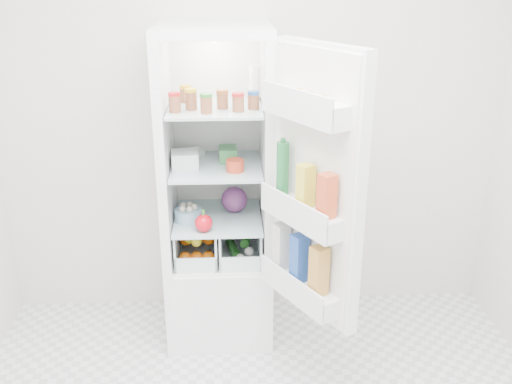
{
  "coord_description": "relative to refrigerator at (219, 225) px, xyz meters",
  "views": [
    {
      "loc": [
        -0.13,
        -1.8,
        2.06
      ],
      "look_at": [
        0.01,
        0.95,
        0.98
      ],
      "focal_mm": 40.0,
      "sensor_mm": 36.0,
      "label": 1
    }
  ],
  "objects": [
    {
      "name": "shelf_mid",
      "position": [
        -0.0,
        -0.06,
        0.38
      ],
      "size": [
        0.49,
        0.53,
        0.02
      ],
      "primitive_type": "cube",
      "color": "#AEC7CC",
      "rests_on": "refrigerator"
    },
    {
      "name": "foil_tray",
      "position": [
        -0.15,
        0.12,
        0.41
      ],
      "size": [
        0.17,
        0.15,
        0.04
      ],
      "primitive_type": "cube",
      "rotation": [
        0.0,
        0.0,
        0.35
      ],
      "color": "silver",
      "rests_on": "shelf_mid"
    },
    {
      "name": "room_walls",
      "position": [
        0.2,
        -1.25,
        0.93
      ],
      "size": [
        3.02,
        3.02,
        2.61
      ],
      "color": "silver",
      "rests_on": "ground"
    },
    {
      "name": "shelf_low",
      "position": [
        -0.0,
        -0.06,
        0.07
      ],
      "size": [
        0.49,
        0.53,
        0.01
      ],
      "primitive_type": "cube",
      "color": "#AEC7CC",
      "rests_on": "refrigerator"
    },
    {
      "name": "tub_green",
      "position": [
        0.06,
        0.01,
        0.43
      ],
      "size": [
        0.1,
        0.14,
        0.08
      ],
      "primitive_type": "cube",
      "rotation": [
        0.0,
        0.0,
        0.03
      ],
      "color": "#3D8747",
      "rests_on": "shelf_mid"
    },
    {
      "name": "shelf_top",
      "position": [
        -0.0,
        -0.06,
        0.71
      ],
      "size": [
        0.49,
        0.53,
        0.02
      ],
      "primitive_type": "cube",
      "color": "#AEC7CC",
      "rests_on": "refrigerator"
    },
    {
      "name": "refrigerator",
      "position": [
        0.0,
        0.0,
        0.0
      ],
      "size": [
        0.6,
        0.6,
        1.8
      ],
      "color": "white",
      "rests_on": "ground"
    },
    {
      "name": "fridge_door",
      "position": [
        0.45,
        -0.6,
        0.43
      ],
      "size": [
        0.42,
        0.56,
        1.3
      ],
      "rotation": [
        0.0,
        0.0,
        2.09
      ],
      "color": "white",
      "rests_on": "refrigerator"
    },
    {
      "name": "crisper_left",
      "position": [
        -0.12,
        -0.06,
        -0.06
      ],
      "size": [
        0.23,
        0.46,
        0.22
      ],
      "primitive_type": null,
      "color": "silver",
      "rests_on": "refrigerator"
    },
    {
      "name": "squeeze_bottle",
      "position": [
        0.21,
        0.05,
        0.82
      ],
      "size": [
        0.07,
        0.07,
        0.19
      ],
      "primitive_type": "cylinder",
      "rotation": [
        0.0,
        0.0,
        -0.21
      ],
      "color": "white",
      "rests_on": "shelf_top"
    },
    {
      "name": "citrus_pile",
      "position": [
        -0.13,
        -0.1,
        -0.08
      ],
      "size": [
        0.2,
        0.31,
        0.16
      ],
      "color": "orange",
      "rests_on": "refrigerator"
    },
    {
      "name": "bell_pepper",
      "position": [
        -0.07,
        -0.26,
        0.13
      ],
      "size": [
        0.1,
        0.1,
        0.1
      ],
      "primitive_type": "sphere",
      "color": "red",
      "rests_on": "shelf_low"
    },
    {
      "name": "tub_white",
      "position": [
        -0.17,
        -0.1,
        0.44
      ],
      "size": [
        0.15,
        0.15,
        0.09
      ],
      "primitive_type": "cube",
      "rotation": [
        0.0,
        0.0,
        0.1
      ],
      "color": "silver",
      "rests_on": "shelf_mid"
    },
    {
      "name": "crisper_right",
      "position": [
        0.12,
        -0.06,
        -0.06
      ],
      "size": [
        0.23,
        0.46,
        0.22
      ],
      "primitive_type": null,
      "color": "silver",
      "rests_on": "refrigerator"
    },
    {
      "name": "condiment_jars",
      "position": [
        -0.02,
        -0.14,
        0.76
      ],
      "size": [
        0.46,
        0.32,
        0.08
      ],
      "color": "#B21919",
      "rests_on": "shelf_top"
    },
    {
      "name": "tin_red",
      "position": [
        0.1,
        -0.17,
        0.42
      ],
      "size": [
        0.12,
        0.12,
        0.06
      ],
      "primitive_type": "cylinder",
      "rotation": [
        0.0,
        0.0,
        -0.34
      ],
      "color": "red",
      "rests_on": "shelf_mid"
    },
    {
      "name": "red_cabbage",
      "position": [
        0.09,
        0.01,
        0.16
      ],
      "size": [
        0.15,
        0.15,
        0.15
      ],
      "primitive_type": "sphere",
      "color": "#5B1F5A",
      "rests_on": "shelf_low"
    },
    {
      "name": "mushroom_bowl",
      "position": [
        -0.17,
        -0.11,
        0.12
      ],
      "size": [
        0.18,
        0.18,
        0.07
      ],
      "primitive_type": "cylinder",
      "rotation": [
        0.0,
        0.0,
        0.19
      ],
      "color": "#86B2C8",
      "rests_on": "shelf_low"
    },
    {
      "name": "veg_pile",
      "position": [
        0.13,
        -0.06,
        -0.1
      ],
      "size": [
        0.16,
        0.3,
        0.1
      ],
      "color": "#1B511B",
      "rests_on": "refrigerator"
    }
  ]
}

